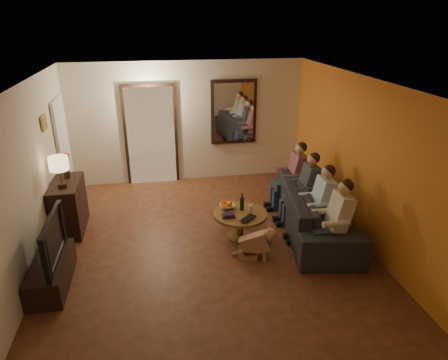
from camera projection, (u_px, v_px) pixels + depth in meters
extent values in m
cube|color=#442612|center=(209.00, 249.00, 6.37)|extent=(5.00, 6.00, 0.01)
cube|color=white|center=(206.00, 84.00, 5.37)|extent=(5.00, 6.00, 0.01)
cube|color=beige|center=(188.00, 123.00, 8.59)|extent=(5.00, 0.02, 2.60)
cube|color=beige|center=(262.00, 312.00, 3.15)|extent=(5.00, 0.02, 2.60)
cube|color=beige|center=(27.00, 186.00, 5.46)|extent=(0.02, 6.00, 2.60)
cube|color=beige|center=(365.00, 163.00, 6.28)|extent=(0.02, 6.00, 2.60)
cube|color=orange|center=(364.00, 163.00, 6.28)|extent=(0.01, 6.00, 2.60)
cube|color=#FFE0A5|center=(151.00, 136.00, 8.54)|extent=(1.00, 0.06, 2.10)
cube|color=black|center=(151.00, 136.00, 8.53)|extent=(1.12, 0.04, 2.22)
cube|color=silver|center=(163.00, 142.00, 8.64)|extent=(0.45, 0.03, 1.70)
cube|color=black|center=(234.00, 112.00, 8.64)|extent=(1.00, 0.05, 1.40)
cube|color=white|center=(234.00, 112.00, 8.62)|extent=(0.86, 0.02, 1.26)
cube|color=white|center=(64.00, 152.00, 7.66)|extent=(0.06, 0.85, 2.04)
cube|color=#B28C33|center=(44.00, 123.00, 6.43)|extent=(0.03, 0.28, 0.24)
cube|color=brown|center=(45.00, 123.00, 6.43)|extent=(0.01, 0.22, 0.18)
cube|color=black|center=(69.00, 206.00, 6.80)|extent=(0.45, 0.99, 0.88)
cube|color=black|center=(52.00, 273.00, 5.47)|extent=(0.45, 1.15, 0.38)
imported|color=black|center=(45.00, 240.00, 5.27)|extent=(1.12, 0.15, 0.64)
imported|color=black|center=(316.00, 209.00, 6.81)|extent=(2.75, 1.43, 0.76)
cylinder|color=brown|center=(240.00, 225.00, 6.64)|extent=(1.05, 1.05, 0.45)
imported|color=white|center=(227.00, 206.00, 6.71)|extent=(0.26, 0.26, 0.06)
cylinder|color=silver|center=(250.00, 208.00, 6.60)|extent=(0.06, 0.06, 0.10)
imported|color=black|center=(250.00, 220.00, 6.31)|extent=(0.38, 0.38, 0.03)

